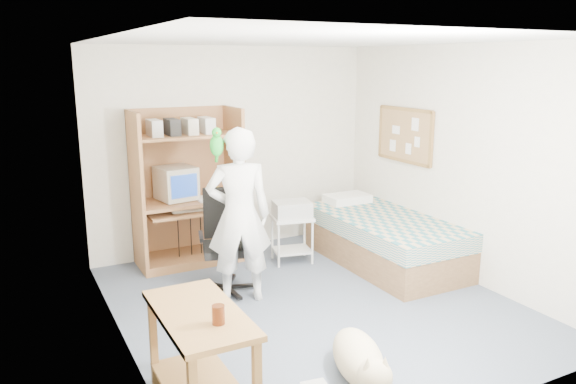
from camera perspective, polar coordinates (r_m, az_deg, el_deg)
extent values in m
plane|color=#474F61|center=(5.62, 2.60, -11.23)|extent=(4.00, 4.00, 0.00)
cube|color=beige|center=(7.00, -5.53, 4.31)|extent=(3.60, 0.02, 2.50)
cube|color=beige|center=(6.31, 17.03, 2.83)|extent=(0.02, 4.00, 2.50)
cube|color=beige|center=(4.61, -16.98, -0.81)|extent=(0.02, 4.00, 2.50)
cube|color=white|center=(5.12, 2.90, 15.17)|extent=(3.60, 4.00, 0.02)
cube|color=brown|center=(6.42, -15.09, -0.08)|extent=(0.04, 0.60, 1.80)
cube|color=brown|center=(6.75, -5.45, 0.95)|extent=(0.04, 0.60, 1.80)
cube|color=brown|center=(6.83, -10.88, 0.92)|extent=(1.20, 0.02, 1.80)
cube|color=brown|center=(6.59, -10.09, -0.91)|extent=(1.12, 0.60, 0.04)
cube|color=brown|center=(6.54, -9.85, -1.91)|extent=(1.00, 0.50, 0.03)
cube|color=brown|center=(6.45, -10.36, 5.65)|extent=(1.12, 0.55, 0.03)
cube|color=brown|center=(6.79, -9.86, -6.56)|extent=(1.12, 0.60, 0.10)
cube|color=brown|center=(6.70, 9.73, -5.67)|extent=(1.00, 2.00, 0.36)
cube|color=#2F737E|center=(6.61, 9.83, -3.37)|extent=(1.02, 2.02, 0.20)
cube|color=white|center=(7.20, 6.04, -0.73)|extent=(0.55, 0.35, 0.12)
cube|color=brown|center=(3.73, -9.01, -12.17)|extent=(0.50, 1.00, 0.04)
cube|color=brown|center=(4.25, -13.48, -14.84)|extent=(0.05, 0.05, 0.70)
cube|color=brown|center=(4.34, -8.21, -13.94)|extent=(0.05, 0.05, 0.70)
cube|color=#997344|center=(6.93, 11.79, 5.67)|extent=(0.03, 0.90, 0.60)
cube|color=brown|center=(6.90, 11.89, 8.23)|extent=(0.04, 0.94, 0.04)
cube|color=brown|center=(6.97, 11.66, 3.15)|extent=(0.04, 0.94, 0.04)
cylinder|color=black|center=(5.92, -6.24, -9.58)|extent=(0.58, 0.58, 0.06)
cylinder|color=black|center=(5.85, -6.29, -7.91)|extent=(0.06, 0.06, 0.39)
cube|color=black|center=(5.77, -6.34, -5.74)|extent=(0.55, 0.55, 0.08)
cube|color=black|center=(5.89, -6.62, -2.09)|extent=(0.41, 0.17, 0.54)
cube|color=black|center=(5.71, -8.82, -4.48)|extent=(0.12, 0.29, 0.04)
cube|color=black|center=(5.75, -3.96, -4.23)|extent=(0.12, 0.29, 0.04)
imported|color=white|center=(5.45, -5.00, -2.41)|extent=(0.72, 0.57, 1.72)
ellipsoid|color=#138626|center=(5.25, -7.26, 4.72)|extent=(0.13, 0.13, 0.20)
sphere|color=#138626|center=(5.19, -7.27, 6.04)|extent=(0.09, 0.09, 0.09)
cone|color=orange|center=(5.15, -7.23, 5.98)|extent=(0.04, 0.05, 0.04)
cylinder|color=#138626|center=(5.32, -7.26, 3.55)|extent=(0.07, 0.14, 0.12)
ellipsoid|color=#C6B485|center=(4.40, 7.10, -16.31)|extent=(0.55, 0.79, 0.33)
sphere|color=#C6B485|center=(4.02, 8.81, -18.05)|extent=(0.24, 0.24, 0.24)
cone|color=#C6B485|center=(3.93, 8.08, -16.92)|extent=(0.07, 0.07, 0.09)
cone|color=#C6B485|center=(3.97, 9.83, -16.70)|extent=(0.07, 0.07, 0.09)
cylinder|color=#C6B485|center=(4.75, 5.75, -14.73)|extent=(0.13, 0.24, 0.12)
cube|color=silver|center=(6.56, 0.41, -2.65)|extent=(0.53, 0.46, 0.04)
cube|color=silver|center=(6.67, 0.41, -5.92)|extent=(0.48, 0.41, 0.03)
cylinder|color=silver|center=(6.41, -0.54, -5.51)|extent=(0.03, 0.03, 0.53)
cylinder|color=silver|center=(6.60, 2.60, -4.99)|extent=(0.03, 0.03, 0.53)
cylinder|color=silver|center=(6.68, -1.76, -4.75)|extent=(0.03, 0.03, 0.53)
cylinder|color=silver|center=(6.86, 1.29, -4.27)|extent=(0.03, 0.03, 0.53)
cube|color=#AEAEA9|center=(6.53, 0.41, -1.74)|extent=(0.48, 0.40, 0.18)
cube|color=beige|center=(6.56, -11.31, 0.92)|extent=(0.46, 0.47, 0.38)
cube|color=navy|center=(6.38, -10.51, 0.60)|extent=(0.31, 0.07, 0.26)
cube|color=beige|center=(6.50, -9.83, -1.74)|extent=(0.46, 0.19, 0.03)
cylinder|color=gold|center=(6.63, -7.30, -0.02)|extent=(0.08, 0.08, 0.12)
cylinder|color=#411B0A|center=(3.53, -7.09, -12.26)|extent=(0.08, 0.08, 0.12)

